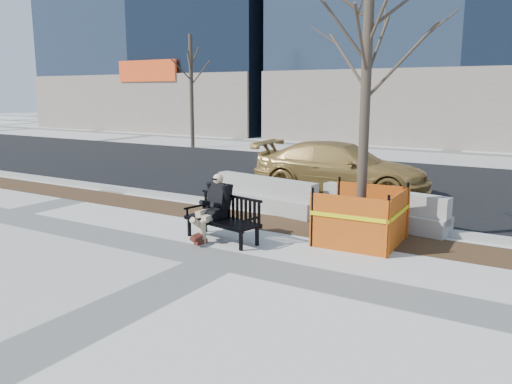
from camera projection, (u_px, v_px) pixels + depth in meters
The scene contains 11 objects.
ground at pixel (222, 260), 8.82m from camera, with size 120.00×120.00×0.00m, color beige.
mulch_strip at pixel (292, 226), 11.00m from camera, with size 40.00×1.20×0.02m, color #47301C.
asphalt_street at pixel (383, 183), 16.20m from camera, with size 60.00×10.40×0.01m, color black.
curb at pixel (311, 215), 11.79m from camera, with size 60.00×0.25×0.12m, color #9E9B93.
bench at pixel (222, 240), 9.96m from camera, with size 1.65×0.59×0.88m, color black, non-canonical shape.
seated_man at pixel (216, 238), 10.15m from camera, with size 0.55×0.91×1.27m, color black, non-canonical shape.
tree_fence at pixel (360, 242), 9.84m from camera, with size 2.22×2.22×5.55m, color orange, non-canonical shape.
sedan at pixel (340, 193), 14.64m from camera, with size 2.00×4.93×1.43m, color #A37D3B.
jersey_barrier_left at pixel (265, 211), 12.47m from camera, with size 2.87×0.57×0.82m, color #9D9A93, non-canonical shape.
jersey_barrier_right at pixel (382, 226), 11.01m from camera, with size 2.81×0.56×0.81m, color #9E9C94, non-canonical shape.
far_tree_left at pixel (193, 147), 26.67m from camera, with size 2.25×2.25×6.08m, color #4A3D30, non-canonical shape.
Camera 1 is at (4.89, -6.90, 2.82)m, focal length 36.27 mm.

